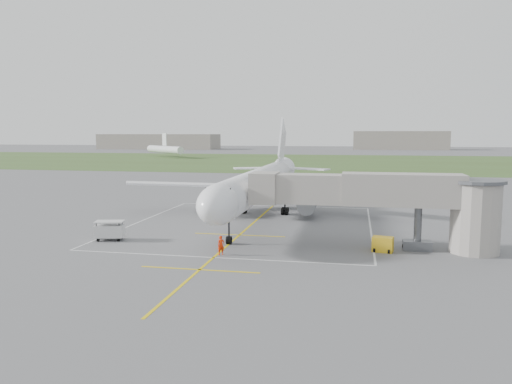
% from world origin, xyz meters
% --- Properties ---
extents(ground, '(700.00, 700.00, 0.00)m').
position_xyz_m(ground, '(0.00, 0.00, 0.00)').
color(ground, '#535355').
rests_on(ground, ground).
extents(grass_strip, '(700.00, 120.00, 0.02)m').
position_xyz_m(grass_strip, '(0.00, 130.00, 0.01)').
color(grass_strip, '#3B5224').
rests_on(grass_strip, ground).
extents(apron_markings, '(28.20, 60.00, 0.01)m').
position_xyz_m(apron_markings, '(0.00, -5.82, 0.01)').
color(apron_markings, yellow).
rests_on(apron_markings, ground).
extents(airliner, '(38.93, 46.75, 13.52)m').
position_xyz_m(airliner, '(-0.00, 0.75, 4.39)').
color(airliner, white).
rests_on(airliner, ground).
extents(jet_bridge, '(23.40, 5.00, 7.20)m').
position_xyz_m(jet_bridge, '(15.72, -13.50, 4.74)').
color(jet_bridge, '#9B948C').
rests_on(jet_bridge, ground).
extents(gpu_unit, '(2.07, 1.63, 1.40)m').
position_xyz_m(gpu_unit, '(14.79, -14.78, 0.69)').
color(gpu_unit, gold).
rests_on(gpu_unit, ground).
extents(baggage_cart, '(3.17, 2.32, 1.99)m').
position_xyz_m(baggage_cart, '(-12.49, -15.13, 1.02)').
color(baggage_cart, silver).
rests_on(baggage_cart, ground).
extents(ramp_worker_nose, '(0.77, 0.70, 1.76)m').
position_xyz_m(ramp_worker_nose, '(0.40, -18.91, 0.88)').
color(ramp_worker_nose, red).
rests_on(ramp_worker_nose, ground).
extents(ramp_worker_wing, '(1.07, 1.08, 1.76)m').
position_xyz_m(ramp_worker_wing, '(-5.10, -1.14, 0.88)').
color(ramp_worker_wing, orange).
rests_on(ramp_worker_wing, ground).
extents(distant_hangars, '(345.00, 49.00, 12.00)m').
position_xyz_m(distant_hangars, '(-16.15, 265.19, 5.17)').
color(distant_hangars, gray).
rests_on(distant_hangars, ground).
extents(distant_aircraft, '(209.79, 35.31, 8.85)m').
position_xyz_m(distant_aircraft, '(18.67, 157.70, 3.59)').
color(distant_aircraft, white).
rests_on(distant_aircraft, ground).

